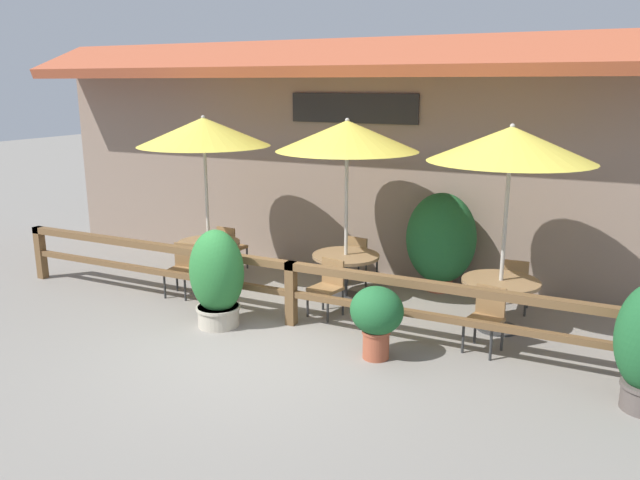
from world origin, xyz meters
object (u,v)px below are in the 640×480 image
chair_far_streetside (486,316)px  patio_umbrella_far (511,144)px  chair_near_wallside (230,246)px  dining_table_far (500,290)px  patio_umbrella_near (204,132)px  potted_plant_entrance_palm (217,278)px  dining_table_near (209,250)px  potted_plant_tall_tropical (441,240)px  chair_middle_streetside (328,285)px  potted_plant_broad_leaf (377,316)px  chair_near_streetside (182,267)px  chair_far_wallside (514,282)px  chair_middle_wallside (360,257)px  patio_umbrella_middle (347,136)px  dining_table_middle (346,263)px

chair_far_streetside → patio_umbrella_far: bearing=99.5°
chair_near_wallside → patio_umbrella_far: 5.57m
patio_umbrella_far → dining_table_far: (0.00, 0.00, -2.05)m
patio_umbrella_near → potted_plant_entrance_palm: 2.84m
dining_table_near → potted_plant_tall_tropical: size_ratio=0.65×
chair_middle_streetside → potted_plant_broad_leaf: 1.65m
chair_middle_streetside → potted_plant_tall_tropical: potted_plant_tall_tropical is taller
dining_table_near → chair_near_streetside: 0.77m
patio_umbrella_far → chair_near_streetside: bearing=-171.3°
patio_umbrella_near → chair_far_wallside: 5.58m
chair_middle_wallside → potted_plant_entrance_palm: bearing=77.2°
dining_table_near → patio_umbrella_middle: size_ratio=0.37×
potted_plant_broad_leaf → potted_plant_tall_tropical: size_ratio=0.57×
chair_middle_streetside → chair_middle_wallside: size_ratio=1.00×
patio_umbrella_near → dining_table_far: patio_umbrella_near is taller
chair_middle_streetside → potted_plant_tall_tropical: size_ratio=0.51×
patio_umbrella_near → patio_umbrella_far: size_ratio=1.00×
potted_plant_broad_leaf → potted_plant_tall_tropical: potted_plant_tall_tropical is taller
potted_plant_broad_leaf → chair_middle_wallside: bearing=116.2°
patio_umbrella_middle → potted_plant_broad_leaf: patio_umbrella_middle is taller
chair_near_streetside → potted_plant_entrance_palm: potted_plant_entrance_palm is taller
dining_table_middle → potted_plant_broad_leaf: size_ratio=1.14×
dining_table_near → chair_middle_wallside: chair_middle_wallside is taller
chair_near_streetside → patio_umbrella_far: patio_umbrella_far is taller
chair_near_wallside → patio_umbrella_middle: (2.56, -0.47, 2.16)m
dining_table_far → potted_plant_tall_tropical: bearing=132.3°
dining_table_middle → chair_far_streetside: 2.72m
potted_plant_broad_leaf → dining_table_near: bearing=156.3°
chair_near_wallside → patio_umbrella_middle: bearing=172.3°
patio_umbrella_middle → chair_near_streetside: bearing=-157.3°
patio_umbrella_middle → chair_middle_streetside: (0.07, -0.83, -2.16)m
dining_table_middle → potted_plant_entrance_palm: size_ratio=0.76×
chair_far_wallside → potted_plant_entrance_palm: 4.49m
chair_far_streetside → chair_far_wallside: (0.10, 1.63, 0.00)m
chair_near_wallside → chair_far_streetside: same height
dining_table_far → chair_far_wallside: chair_far_wallside is taller
chair_far_streetside → dining_table_far: bearing=99.5°
dining_table_near → potted_plant_entrance_palm: potted_plant_entrance_palm is taller
chair_near_streetside → chair_middle_wallside: (2.42, 1.87, 0.00)m
chair_middle_wallside → potted_plant_tall_tropical: bearing=-160.4°
dining_table_middle → potted_plant_entrance_palm: (-1.17, -1.92, 0.13)m
chair_middle_streetside → chair_middle_wallside: (-0.15, 1.66, 0.00)m
chair_middle_streetside → dining_table_near: bearing=179.9°
dining_table_middle → chair_far_wallside: 2.64m
patio_umbrella_middle → dining_table_far: (2.51, -0.28, -2.05)m
patio_umbrella_near → patio_umbrella_middle: size_ratio=1.00×
chair_middle_streetside → chair_far_streetside: 2.43m
potted_plant_broad_leaf → potted_plant_tall_tropical: 3.05m
chair_middle_streetside → chair_far_streetside: size_ratio=1.00×
chair_middle_wallside → chair_far_streetside: same height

